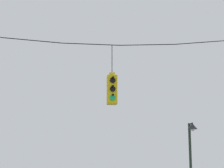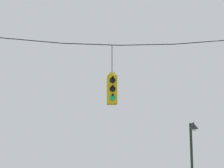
% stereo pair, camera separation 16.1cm
% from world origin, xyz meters
% --- Properties ---
extents(span_wire, '(14.48, 0.03, 0.73)m').
position_xyz_m(span_wire, '(-0.00, -0.12, 6.70)').
color(span_wire, black).
extents(traffic_light_near_left_pole, '(0.34, 0.58, 2.17)m').
position_xyz_m(traffic_light_near_left_pole, '(0.75, -0.12, 4.83)').
color(traffic_light_near_left_pole, yellow).
extents(street_lamp, '(0.43, 0.75, 4.17)m').
position_xyz_m(street_lamp, '(4.89, 3.95, 3.02)').
color(street_lamp, '#233323').
rests_on(street_lamp, ground_plane).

